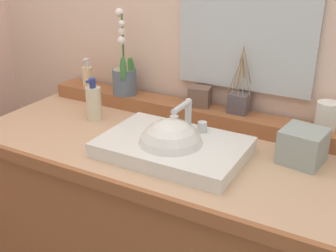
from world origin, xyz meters
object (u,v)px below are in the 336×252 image
at_px(reed_diffuser, 239,102).
at_px(trinket_box, 200,96).
at_px(soap_dispenser, 88,76).
at_px(sink_basin, 172,149).
at_px(tumbler_cup, 326,116).
at_px(potted_plant, 124,75).
at_px(tissue_box, 303,146).
at_px(lotion_bottle, 94,102).

height_order(reed_diffuser, trinket_box, reed_diffuser).
relative_size(soap_dispenser, reed_diffuser, 0.51).
bearing_deg(sink_basin, trinket_box, 98.97).
height_order(tumbler_cup, reed_diffuser, reed_diffuser).
bearing_deg(reed_diffuser, tumbler_cup, -1.19).
distance_m(potted_plant, trinket_box, 0.34).
relative_size(sink_basin, soap_dispenser, 3.66).
bearing_deg(tumbler_cup, reed_diffuser, 178.81).
bearing_deg(tissue_box, lotion_bottle, -177.46).
relative_size(sink_basin, lotion_bottle, 2.79).
distance_m(sink_basin, potted_plant, 0.51).
bearing_deg(potted_plant, tumbler_cup, 1.82).
distance_m(reed_diffuser, tissue_box, 0.33).
xyz_separation_m(soap_dispenser, reed_diffuser, (0.70, 0.04, -0.01)).
relative_size(potted_plant, trinket_box, 4.24).
xyz_separation_m(potted_plant, tissue_box, (0.78, -0.14, -0.08)).
height_order(trinket_box, tissue_box, trinket_box).
height_order(lotion_bottle, tissue_box, lotion_bottle).
distance_m(tumbler_cup, trinket_box, 0.48).
bearing_deg(trinket_box, reed_diffuser, -6.13).
height_order(sink_basin, lotion_bottle, lotion_bottle).
xyz_separation_m(trinket_box, lotion_bottle, (-0.37, -0.20, -0.03)).
height_order(soap_dispenser, tumbler_cup, soap_dispenser).
relative_size(tumbler_cup, trinket_box, 1.17).
xyz_separation_m(reed_diffuser, lotion_bottle, (-0.53, -0.21, -0.03)).
relative_size(potted_plant, tumbler_cup, 3.61).
height_order(reed_diffuser, lotion_bottle, reed_diffuser).
height_order(sink_basin, tissue_box, sink_basin).
bearing_deg(tissue_box, tumbler_cup, 77.93).
xyz_separation_m(reed_diffuser, tissue_box, (0.28, -0.18, -0.04)).
xyz_separation_m(potted_plant, lotion_bottle, (-0.03, -0.18, -0.07)).
xyz_separation_m(soap_dispenser, tissue_box, (0.98, -0.14, -0.05)).
height_order(potted_plant, tissue_box, potted_plant).
relative_size(soap_dispenser, lotion_bottle, 0.76).
xyz_separation_m(tumbler_cup, lotion_bottle, (-0.85, -0.21, -0.04)).
height_order(sink_basin, tumbler_cup, sink_basin).
distance_m(sink_basin, trinket_box, 0.34).
bearing_deg(soap_dispenser, lotion_bottle, -46.32).
relative_size(reed_diffuser, lotion_bottle, 1.49).
relative_size(soap_dispenser, tumbler_cup, 1.33).
distance_m(soap_dispenser, reed_diffuser, 0.70).
height_order(soap_dispenser, trinket_box, soap_dispenser).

